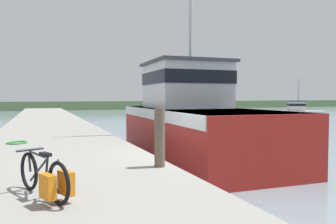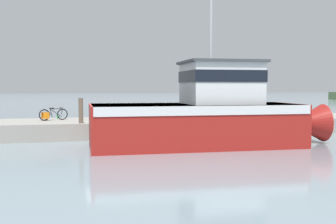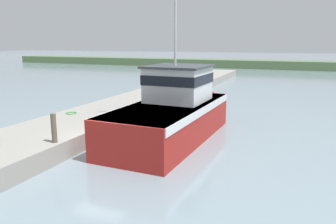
{
  "view_description": "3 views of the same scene",
  "coord_description": "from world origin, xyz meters",
  "px_view_note": "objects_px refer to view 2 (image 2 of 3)",
  "views": [
    {
      "loc": [
        -4.13,
        -8.14,
        2.43
      ],
      "look_at": [
        -0.51,
        1.04,
        1.98
      ],
      "focal_mm": 35.0,
      "sensor_mm": 36.0,
      "label": 1
    },
    {
      "loc": [
        20.32,
        -2.32,
        2.77
      ],
      "look_at": [
        0.24,
        2.74,
        1.52
      ],
      "focal_mm": 45.0,
      "sensor_mm": 36.0,
      "label": 2
    },
    {
      "loc": [
        8.17,
        -12.39,
        5.23
      ],
      "look_at": [
        1.72,
        3.6,
        1.54
      ],
      "focal_mm": 35.0,
      "sensor_mm": 36.0,
      "label": 3
    }
  ],
  "objects_px": {
    "mooring_post": "(81,111)",
    "water_bottle_on_curb": "(57,117)",
    "fishing_boat_main": "(207,113)",
    "bicycle_touring": "(51,115)"
  },
  "relations": [
    {
      "from": "mooring_post",
      "to": "water_bottle_on_curb",
      "type": "bearing_deg",
      "value": -160.96
    },
    {
      "from": "mooring_post",
      "to": "fishing_boat_main",
      "type": "bearing_deg",
      "value": 58.13
    },
    {
      "from": "mooring_post",
      "to": "water_bottle_on_curb",
      "type": "xyz_separation_m",
      "value": [
        -3.51,
        -1.21,
        -0.52
      ]
    },
    {
      "from": "fishing_boat_main",
      "to": "mooring_post",
      "type": "relative_size",
      "value": 8.83
    },
    {
      "from": "fishing_boat_main",
      "to": "bicycle_touring",
      "type": "bearing_deg",
      "value": -127.0
    },
    {
      "from": "bicycle_touring",
      "to": "mooring_post",
      "type": "xyz_separation_m",
      "value": [
        2.36,
        1.56,
        0.33
      ]
    },
    {
      "from": "bicycle_touring",
      "to": "mooring_post",
      "type": "bearing_deg",
      "value": 10.28
    },
    {
      "from": "bicycle_touring",
      "to": "fishing_boat_main",
      "type": "bearing_deg",
      "value": 27.68
    },
    {
      "from": "mooring_post",
      "to": "water_bottle_on_curb",
      "type": "height_order",
      "value": "mooring_post"
    },
    {
      "from": "fishing_boat_main",
      "to": "water_bottle_on_curb",
      "type": "distance_m",
      "value": 9.78
    }
  ]
}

